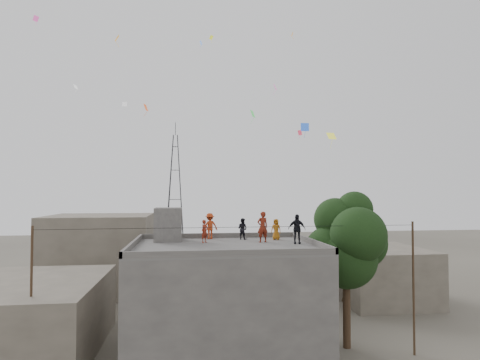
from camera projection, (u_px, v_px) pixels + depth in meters
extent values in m
plane|color=#4B463E|center=(224.00, 358.00, 21.86)|extent=(140.00, 140.00, 0.00)
cube|color=#4B4846|center=(225.00, 302.00, 21.97)|extent=(10.00, 8.00, 6.00)
cube|color=#53504E|center=(225.00, 246.00, 22.07)|extent=(10.00, 8.00, 0.10)
cube|color=#4B4846|center=(219.00, 235.00, 25.97)|extent=(10.00, 0.15, 0.30)
cube|color=#4B4846|center=(232.00, 253.00, 18.19)|extent=(10.00, 0.15, 0.30)
cube|color=#4B4846|center=(311.00, 241.00, 22.71)|extent=(0.15, 8.00, 0.30)
cube|color=#4B4846|center=(133.00, 244.00, 21.45)|extent=(0.15, 8.00, 0.30)
cube|color=#4B4846|center=(168.00, 224.00, 24.27)|extent=(1.60, 1.80, 2.00)
cube|color=#595146|center=(26.00, 317.00, 22.50)|extent=(8.00, 10.00, 4.00)
cube|color=#4B4846|center=(233.00, 265.00, 36.08)|extent=(12.00, 9.00, 5.00)
cube|color=#595146|center=(100.00, 254.00, 36.56)|extent=(9.00, 8.00, 7.00)
cube|color=#595146|center=(380.00, 274.00, 33.65)|extent=(7.00, 8.00, 4.40)
cylinder|color=black|center=(347.00, 313.00, 23.35)|extent=(0.44, 0.44, 4.00)
cylinder|color=black|center=(348.00, 285.00, 23.53)|extent=(0.64, 0.91, 2.14)
sphere|color=black|center=(346.00, 258.00, 23.46)|extent=(3.60, 3.60, 3.60)
sphere|color=black|center=(362.00, 243.00, 23.93)|extent=(3.00, 3.00, 3.00)
sphere|color=black|center=(328.00, 250.00, 23.86)|extent=(2.80, 2.80, 2.80)
sphere|color=black|center=(358.00, 235.00, 22.77)|extent=(3.20, 3.20, 3.20)
sphere|color=black|center=(335.00, 219.00, 24.39)|extent=(2.60, 2.60, 2.60)
sphere|color=black|center=(354.00, 209.00, 24.26)|extent=(2.20, 2.20, 2.20)
cylinder|color=black|center=(31.00, 303.00, 19.28)|extent=(0.12, 0.12, 7.40)
cylinder|color=black|center=(413.00, 288.00, 22.35)|extent=(0.12, 0.12, 7.40)
cylinder|color=black|center=(236.00, 227.00, 20.94)|extent=(20.00, 0.52, 0.02)
cylinder|color=black|center=(169.00, 194.00, 60.35)|extent=(1.27, 1.27, 18.01)
cylinder|color=black|center=(181.00, 194.00, 60.57)|extent=(1.27, 1.27, 18.01)
cylinder|color=black|center=(181.00, 194.00, 62.26)|extent=(1.27, 1.27, 18.01)
cylinder|color=black|center=(170.00, 194.00, 62.04)|extent=(1.27, 1.27, 18.01)
cube|color=black|center=(175.00, 229.00, 61.12)|extent=(2.36, 0.08, 0.08)
cube|color=black|center=(175.00, 229.00, 61.12)|extent=(0.08, 2.36, 0.08)
cube|color=black|center=(175.00, 199.00, 61.27)|extent=(1.81, 0.08, 0.08)
cube|color=black|center=(175.00, 199.00, 61.27)|extent=(0.08, 1.81, 0.08)
cube|color=black|center=(175.00, 170.00, 61.43)|extent=(1.26, 0.08, 0.08)
cube|color=black|center=(175.00, 170.00, 61.43)|extent=(0.08, 1.26, 0.08)
cube|color=black|center=(175.00, 147.00, 61.56)|extent=(0.82, 0.08, 0.08)
cube|color=black|center=(175.00, 147.00, 61.56)|extent=(0.08, 0.82, 0.08)
cylinder|color=black|center=(175.00, 129.00, 61.65)|extent=(0.08, 0.08, 2.00)
imported|color=maroon|center=(263.00, 227.00, 23.57)|extent=(0.73, 0.56, 1.80)
imported|color=#A65E13|center=(276.00, 229.00, 24.81)|extent=(0.75, 0.67, 1.30)
imported|color=black|center=(242.00, 229.00, 25.04)|extent=(0.81, 0.80, 1.32)
imported|color=black|center=(297.00, 229.00, 22.85)|extent=(1.04, 0.58, 1.68)
imported|color=#B03614|center=(210.00, 226.00, 25.33)|extent=(1.19, 0.91, 1.62)
imported|color=maroon|center=(205.00, 231.00, 23.42)|extent=(0.56, 0.57, 1.32)
plane|color=#E04A17|center=(146.00, 108.00, 29.42)|extent=(0.32, 0.57, 0.51)
plane|color=#EF25A8|center=(275.00, 87.00, 33.17)|extent=(0.31, 0.53, 0.46)
plane|color=#EEF725|center=(211.00, 37.00, 32.87)|extent=(0.37, 0.38, 0.29)
plane|color=blue|center=(305.00, 127.00, 25.89)|extent=(0.54, 0.09, 0.53)
plane|color=white|center=(76.00, 87.00, 33.69)|extent=(0.35, 0.47, 0.37)
plane|color=orange|center=(292.00, 34.00, 35.19)|extent=(0.22, 0.38, 0.33)
plane|color=green|center=(253.00, 114.00, 27.73)|extent=(0.42, 0.55, 0.50)
plane|color=#CF304B|center=(300.00, 133.00, 35.20)|extent=(0.34, 0.45, 0.42)
plane|color=orange|center=(117.00, 38.00, 25.52)|extent=(0.30, 0.48, 0.38)
plane|color=#5389F9|center=(201.00, 43.00, 36.66)|extent=(0.22, 0.39, 0.35)
plane|color=#FF50B7|center=(36.00, 19.00, 25.49)|extent=(0.33, 0.38, 0.31)
plane|color=yellow|center=(331.00, 136.00, 25.65)|extent=(0.64, 0.46, 0.47)
plane|color=silver|center=(125.00, 104.00, 34.12)|extent=(0.41, 0.12, 0.39)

